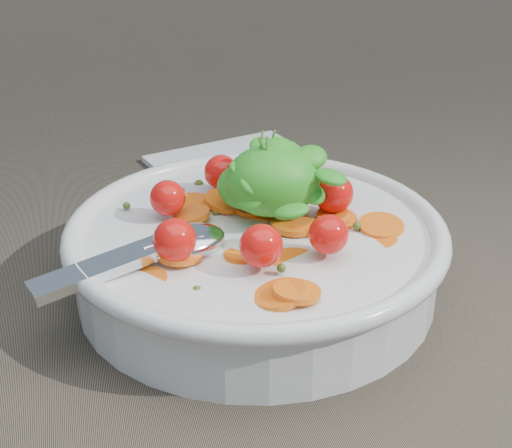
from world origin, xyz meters
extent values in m
plane|color=brown|center=(0.00, 0.00, 0.00)|extent=(6.00, 6.00, 0.00)
cylinder|color=silver|center=(-0.02, 0.01, 0.03)|extent=(0.30, 0.30, 0.06)
torus|color=silver|center=(-0.02, 0.01, 0.06)|extent=(0.31, 0.31, 0.02)
cylinder|color=silver|center=(-0.02, 0.01, 0.00)|extent=(0.15, 0.15, 0.01)
cylinder|color=brown|center=(-0.02, 0.01, 0.03)|extent=(0.27, 0.27, 0.04)
cylinder|color=orange|center=(-0.02, -0.10, 0.06)|extent=(0.04, 0.04, 0.01)
cylinder|color=orange|center=(0.01, 0.00, 0.06)|extent=(0.04, 0.04, 0.01)
cylinder|color=orange|center=(0.00, 0.08, 0.06)|extent=(0.05, 0.05, 0.01)
cylinder|color=orange|center=(-0.08, 0.01, 0.05)|extent=(0.04, 0.04, 0.02)
cylinder|color=orange|center=(-0.03, 0.05, 0.06)|extent=(0.05, 0.05, 0.01)
cylinder|color=orange|center=(0.03, 0.07, 0.06)|extent=(0.05, 0.05, 0.01)
cylinder|color=orange|center=(-0.04, -0.03, 0.06)|extent=(0.03, 0.03, 0.01)
cylinder|color=orange|center=(0.00, 0.04, 0.06)|extent=(0.05, 0.05, 0.02)
cylinder|color=orange|center=(0.08, -0.02, 0.06)|extent=(0.05, 0.05, 0.01)
cylinder|color=orange|center=(0.07, -0.03, 0.05)|extent=(0.05, 0.05, 0.01)
cylinder|color=orange|center=(-0.06, 0.06, 0.06)|extent=(0.05, 0.05, 0.01)
cylinder|color=orange|center=(-0.08, -0.03, 0.06)|extent=(0.04, 0.04, 0.01)
cylinder|color=orange|center=(-0.01, 0.04, 0.06)|extent=(0.05, 0.05, 0.01)
cylinder|color=orange|center=(-0.02, 0.06, 0.06)|extent=(0.04, 0.04, 0.01)
cylinder|color=orange|center=(-0.07, -0.02, 0.07)|extent=(0.03, 0.03, 0.01)
cylinder|color=orange|center=(0.05, 0.00, 0.06)|extent=(0.05, 0.05, 0.01)
cylinder|color=orange|center=(-0.09, -0.03, 0.06)|extent=(0.04, 0.04, 0.01)
cylinder|color=orange|center=(0.04, 0.00, 0.06)|extent=(0.04, 0.04, 0.02)
cylinder|color=orange|center=(-0.03, -0.10, 0.06)|extent=(0.05, 0.05, 0.02)
cylinder|color=orange|center=(0.01, 0.00, 0.06)|extent=(0.04, 0.04, 0.01)
cylinder|color=orange|center=(0.00, -0.05, 0.05)|extent=(0.05, 0.05, 0.01)
cylinder|color=orange|center=(-0.07, 0.03, 0.06)|extent=(0.04, 0.04, 0.01)
cylinder|color=orange|center=(-0.11, -0.05, 0.05)|extent=(0.04, 0.04, 0.02)
sphere|color=#44561C|center=(0.02, -0.02, 0.06)|extent=(0.01, 0.01, 0.01)
sphere|color=#44561C|center=(-0.07, 0.10, 0.06)|extent=(0.01, 0.01, 0.01)
sphere|color=#44561C|center=(0.04, 0.01, 0.05)|extent=(0.01, 0.01, 0.01)
sphere|color=#44561C|center=(-0.02, 0.05, 0.06)|extent=(0.01, 0.01, 0.01)
sphere|color=#44561C|center=(-0.12, 0.07, 0.06)|extent=(0.01, 0.01, 0.01)
sphere|color=#44561C|center=(-0.02, 0.11, 0.06)|extent=(0.01, 0.01, 0.01)
sphere|color=#44561C|center=(-0.08, -0.01, 0.06)|extent=(0.01, 0.01, 0.01)
sphere|color=#44561C|center=(-0.07, 0.11, 0.06)|extent=(0.01, 0.01, 0.01)
sphere|color=#44561C|center=(0.06, -0.02, 0.06)|extent=(0.01, 0.01, 0.01)
sphere|color=#44561C|center=(-0.08, 0.06, 0.06)|extent=(0.01, 0.01, 0.01)
sphere|color=#44561C|center=(-0.08, -0.07, 0.05)|extent=(0.01, 0.01, 0.01)
sphere|color=#44561C|center=(0.03, 0.11, 0.06)|extent=(0.01, 0.01, 0.01)
sphere|color=#44561C|center=(-0.05, 0.11, 0.06)|extent=(0.01, 0.01, 0.01)
sphere|color=#44561C|center=(-0.02, -0.07, 0.06)|extent=(0.01, 0.01, 0.01)
sphere|color=#44561C|center=(-0.04, 0.04, 0.06)|extent=(0.01, 0.01, 0.01)
sphere|color=red|center=(0.05, 0.01, 0.08)|extent=(0.03, 0.03, 0.03)
sphere|color=red|center=(0.02, 0.06, 0.08)|extent=(0.03, 0.03, 0.03)
sphere|color=red|center=(-0.03, 0.08, 0.08)|extent=(0.03, 0.03, 0.03)
sphere|color=red|center=(-0.08, 0.04, 0.08)|extent=(0.03, 0.03, 0.03)
sphere|color=red|center=(-0.09, -0.03, 0.08)|extent=(0.03, 0.03, 0.03)
sphere|color=red|center=(-0.03, -0.06, 0.08)|extent=(0.03, 0.03, 0.03)
sphere|color=red|center=(0.02, -0.05, 0.08)|extent=(0.03, 0.03, 0.03)
ellipsoid|color=green|center=(0.00, 0.02, 0.09)|extent=(0.08, 0.07, 0.06)
ellipsoid|color=green|center=(-0.02, 0.03, 0.08)|extent=(0.05, 0.05, 0.04)
ellipsoid|color=green|center=(0.00, 0.02, 0.11)|extent=(0.03, 0.02, 0.02)
ellipsoid|color=green|center=(0.02, 0.03, 0.11)|extent=(0.02, 0.03, 0.02)
ellipsoid|color=green|center=(-0.01, 0.02, 0.12)|extent=(0.03, 0.03, 0.01)
ellipsoid|color=green|center=(0.00, 0.04, 0.10)|extent=(0.03, 0.03, 0.02)
ellipsoid|color=green|center=(-0.02, 0.03, 0.10)|extent=(0.03, 0.03, 0.03)
ellipsoid|color=green|center=(0.03, 0.02, 0.11)|extent=(0.04, 0.03, 0.03)
ellipsoid|color=green|center=(0.00, -0.04, 0.09)|extent=(0.03, 0.03, 0.01)
ellipsoid|color=green|center=(-0.02, 0.00, 0.09)|extent=(0.03, 0.03, 0.03)
ellipsoid|color=green|center=(0.01, 0.03, 0.11)|extent=(0.03, 0.03, 0.02)
ellipsoid|color=green|center=(0.00, 0.02, 0.10)|extent=(0.03, 0.03, 0.03)
ellipsoid|color=green|center=(0.00, 0.02, 0.11)|extent=(0.03, 0.02, 0.02)
ellipsoid|color=green|center=(0.01, 0.00, 0.10)|extent=(0.03, 0.03, 0.02)
ellipsoid|color=green|center=(-0.03, 0.02, 0.10)|extent=(0.03, 0.03, 0.02)
ellipsoid|color=green|center=(0.01, 0.02, 0.12)|extent=(0.04, 0.04, 0.02)
ellipsoid|color=green|center=(0.00, 0.05, 0.11)|extent=(0.03, 0.03, 0.02)
ellipsoid|color=green|center=(0.01, 0.02, 0.10)|extent=(0.02, 0.02, 0.02)
ellipsoid|color=green|center=(0.03, 0.00, 0.09)|extent=(0.03, 0.03, 0.02)
ellipsoid|color=green|center=(0.00, 0.02, 0.11)|extent=(0.02, 0.02, 0.01)
ellipsoid|color=green|center=(-0.01, 0.02, 0.10)|extent=(0.03, 0.03, 0.02)
ellipsoid|color=green|center=(0.04, -0.01, 0.10)|extent=(0.03, 0.04, 0.01)
ellipsoid|color=green|center=(-0.02, 0.00, 0.10)|extent=(0.04, 0.04, 0.02)
ellipsoid|color=green|center=(0.02, 0.00, 0.10)|extent=(0.03, 0.03, 0.02)
ellipsoid|color=green|center=(0.01, 0.04, 0.09)|extent=(0.03, 0.02, 0.02)
ellipsoid|color=green|center=(0.00, 0.02, 0.12)|extent=(0.02, 0.02, 0.01)
ellipsoid|color=green|center=(-0.01, 0.01, 0.10)|extent=(0.03, 0.03, 0.03)
cylinder|color=#4C8C33|center=(-0.01, 0.02, 0.11)|extent=(0.02, 0.01, 0.05)
cylinder|color=#4C8C33|center=(0.00, 0.03, 0.11)|extent=(0.01, 0.01, 0.05)
cylinder|color=#4C8C33|center=(-0.01, 0.01, 0.11)|extent=(0.01, 0.01, 0.05)
cylinder|color=#4C8C33|center=(-0.01, 0.03, 0.11)|extent=(0.01, 0.01, 0.05)
ellipsoid|color=silver|center=(-0.08, -0.01, 0.06)|extent=(0.08, 0.07, 0.02)
cube|color=silver|center=(-0.13, -0.03, 0.06)|extent=(0.13, 0.06, 0.02)
cylinder|color=silver|center=(-0.10, -0.02, 0.06)|extent=(0.03, 0.02, 0.01)
cube|color=white|center=(0.03, 0.27, 0.00)|extent=(0.22, 0.20, 0.01)
camera|label=1|loc=(-0.15, -0.49, 0.32)|focal=50.00mm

